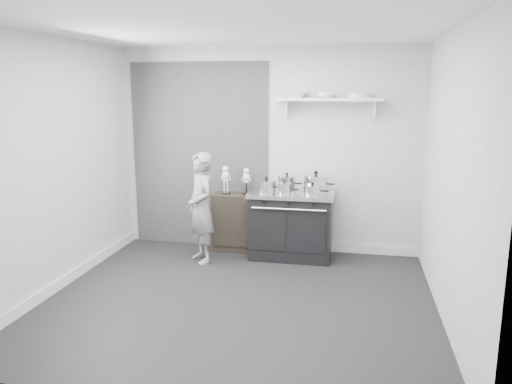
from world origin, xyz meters
TOP-DOWN VIEW (x-y plane):
  - ground at (0.00, 0.00)m, footprint 4.00×4.00m
  - room_shell at (-0.09, 0.15)m, footprint 4.02×3.62m
  - wall_shelf at (0.80, 1.68)m, footprint 1.30×0.26m
  - stove at (0.37, 1.48)m, footprint 1.08×0.67m
  - side_cabinet at (-0.41, 1.61)m, footprint 0.60×0.35m
  - child at (-0.72, 1.08)m, footprint 0.58×0.60m
  - pot_front_left at (0.06, 1.36)m, footprint 0.33×0.25m
  - pot_back_left at (0.28, 1.60)m, footprint 0.32×0.23m
  - pot_back_right at (0.66, 1.57)m, footprint 0.40×0.31m
  - pot_front_right at (0.64, 1.32)m, footprint 0.31×0.22m
  - pot_front_center at (0.29, 1.30)m, footprint 0.26×0.18m
  - skeleton_full at (-0.54, 1.61)m, footprint 0.12×0.08m
  - skeleton_torso at (-0.26, 1.61)m, footprint 0.11×0.07m
  - bowl_large at (0.36, 1.67)m, footprint 0.32×0.32m
  - bowl_small at (0.75, 1.67)m, footprint 0.22×0.22m
  - plate_stack at (1.16, 1.67)m, footprint 0.27×0.27m

SIDE VIEW (x-z plane):
  - ground at x=0.00m, z-range 0.00..0.00m
  - side_cabinet at x=-0.41m, z-range 0.00..0.78m
  - stove at x=0.37m, z-range 0.00..0.87m
  - child at x=-0.72m, z-range 0.00..1.39m
  - pot_front_right at x=0.64m, z-range 0.85..1.01m
  - pot_front_center at x=0.29m, z-range 0.85..1.02m
  - pot_front_left at x=0.06m, z-range 0.84..1.05m
  - pot_back_left at x=0.28m, z-range 0.85..1.07m
  - pot_back_right at x=0.66m, z-range 0.84..1.10m
  - skeleton_torso at x=-0.26m, z-range 0.78..1.18m
  - skeleton_full at x=-0.54m, z-range 0.78..1.21m
  - room_shell at x=-0.09m, z-range 0.28..2.99m
  - wall_shelf at x=0.80m, z-range 1.89..2.13m
  - plate_stack at x=1.16m, z-range 2.04..2.10m
  - bowl_small at x=0.75m, z-range 2.04..2.11m
  - bowl_large at x=0.36m, z-range 2.04..2.12m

